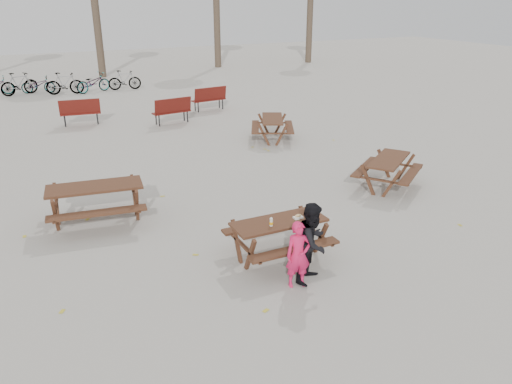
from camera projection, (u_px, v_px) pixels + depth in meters
name	position (u px, v px, depth m)	size (l,w,h in m)	color
ground	(279.00, 257.00, 9.68)	(80.00, 80.00, 0.00)	gray
main_picnic_table	(279.00, 230.00, 9.46)	(1.80, 1.45, 0.78)	#321D12
food_tray	(298.00, 218.00, 9.48)	(0.18, 0.11, 0.04)	white
bread_roll	(298.00, 215.00, 9.47)	(0.14, 0.06, 0.05)	tan
soda_bottle	(271.00, 222.00, 9.15)	(0.07, 0.07, 0.17)	silver
child	(298.00, 255.00, 8.52)	(0.44, 0.29, 1.20)	#E01C54
adult	(313.00, 242.00, 8.66)	(0.71, 0.56, 1.47)	black
picnic_table_east	(387.00, 173.00, 13.07)	(1.80, 1.45, 0.77)	#321D12
picnic_table_north	(97.00, 204.00, 10.99)	(2.02, 1.63, 0.87)	#321D12
picnic_table_far	(272.00, 129.00, 17.33)	(1.78, 1.43, 0.76)	#321D12
park_bench_row	(105.00, 112.00, 19.19)	(12.27, 2.30, 1.03)	maroon
bicycle_row	(55.00, 83.00, 25.36)	(7.97, 2.32, 1.12)	black
fallen_leaves	(247.00, 206.00, 11.97)	(11.00, 11.00, 0.01)	gold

